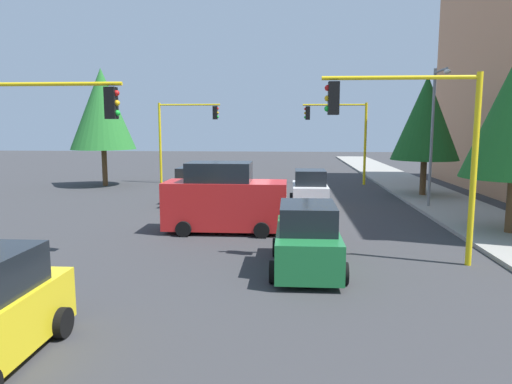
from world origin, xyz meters
name	(u,v)px	position (x,y,z in m)	size (l,w,h in m)	color
ground_plane	(242,222)	(0.00, 0.00, 0.00)	(120.00, 120.00, 0.00)	#353538
sidewalk_kerb	(448,204)	(-5.00, 10.50, 0.07)	(80.00, 4.00, 0.15)	gray
lane_arrow_near	(35,334)	(11.51, -3.00, 0.01)	(2.40, 1.10, 1.10)	silver
traffic_signal_near_right	(40,133)	(6.00, -5.68, 3.96)	(0.36, 4.59, 5.59)	yellow
traffic_signal_far_right	(183,127)	(-14.00, -5.73, 4.17)	(0.36, 4.59, 5.91)	yellow
traffic_signal_near_left	(413,131)	(6.00, 5.70, 4.04)	(0.36, 4.59, 5.71)	yellow
traffic_signal_far_left	(341,127)	(-14.00, 5.73, 4.15)	(0.36, 4.59, 5.87)	yellow
street_lamp_curbside	(435,123)	(-3.61, 9.20, 4.35)	(2.15, 0.28, 7.00)	slate
tree_roadside_mid	(426,118)	(-8.00, 10.00, 4.66)	(3.90, 3.90, 7.11)	brown
tree_opposite_side	(102,109)	(-12.00, -11.00, 5.38)	(4.48, 4.48, 8.20)	brown
delivery_van_red	(225,200)	(2.00, -0.46, 1.28)	(2.22, 4.80, 2.77)	red
car_white	(310,190)	(-3.88, 3.15, 0.90)	(3.62, 2.06, 1.98)	white
car_orange	(192,187)	(-4.73, -3.17, 0.90)	(3.64, 2.06, 1.98)	orange
car_green	(307,240)	(6.80, 2.61, 0.90)	(4.13, 2.08, 1.98)	#1E7238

